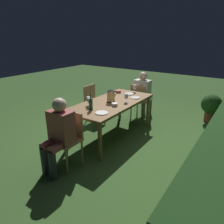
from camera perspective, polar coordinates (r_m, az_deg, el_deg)
The scene contains 20 objects.
ground_plane at distance 4.47m, azimuth 0.00°, elevation -6.29°, with size 16.00×16.00×0.00m, color #385B28.
dining_table at distance 4.20m, azimuth 0.00°, elevation 2.18°, with size 1.95×0.90×0.74m.
chair_head_far at distance 3.42m, azimuth -11.73°, elevation -6.46°, with size 0.40×0.42×0.87m.
person_in_rust at distance 3.23m, azimuth -14.39°, elevation -5.28°, with size 0.48×0.38×1.15m.
chair_head_near at distance 5.27m, azimuth 7.53°, elevation 3.45°, with size 0.40×0.42×0.87m.
person_in_cream at distance 5.40m, azimuth 8.56°, elevation 5.48°, with size 0.48×0.38×1.15m.
chair_side_left_a at distance 5.08m, azimuth -5.06°, elevation 2.90°, with size 0.42×0.40×0.87m.
lantern_centerpiece at distance 4.11m, azimuth -0.35°, elevation 4.70°, with size 0.15×0.15×0.27m.
green_bottle_on_table at distance 3.70m, azimuth -5.80°, elevation 2.17°, with size 0.07×0.07×0.29m.
wine_glass_a at distance 3.95m, azimuth -6.40°, elevation 3.46°, with size 0.08×0.08×0.17m.
wine_glass_b at distance 4.12m, azimuth 3.89°, elevation 4.25°, with size 0.08×0.08×0.17m.
wine_glass_c at distance 3.85m, azimuth -6.11°, elevation 3.03°, with size 0.08×0.08×0.17m.
wine_glass_d at distance 4.89m, azimuth 6.13°, elevation 6.75°, with size 0.08×0.08×0.17m.
plate_a at distance 3.56m, azimuth -2.86°, elevation -0.22°, with size 0.22×0.22×0.01m, color white.
plate_b at distance 4.45m, azimuth 6.30°, elevation 3.92°, with size 0.21×0.21×0.01m, color silver.
plate_c at distance 4.73m, azimuth 4.69°, elevation 4.96°, with size 0.21×0.21×0.01m, color white.
bowl_olives at distance 4.62m, azimuth 0.31°, elevation 4.89°, with size 0.13×0.13×0.05m.
bowl_bread at distance 4.85m, azimuth 1.62°, elevation 5.65°, with size 0.15×0.15×0.05m.
bowl_salad at distance 3.91m, azimuth 0.73°, elevation 2.08°, with size 0.11×0.11×0.06m.
potted_plant_by_hedge at distance 5.52m, azimuth 25.42°, elevation 1.57°, with size 0.47×0.47×0.69m.
Camera 1 is at (3.30, 2.25, 2.00)m, focal length 33.55 mm.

